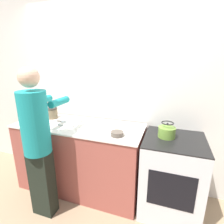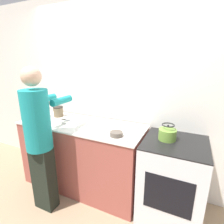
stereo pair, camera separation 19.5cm
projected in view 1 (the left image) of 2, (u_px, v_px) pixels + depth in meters
ground_plane at (94, 209)px, 2.13m from camera, size 12.00×12.00×0.00m
wall_back at (113, 94)px, 2.40m from camera, size 8.00×0.05×2.60m
counter at (80, 157)px, 2.39m from camera, size 1.69×0.66×0.94m
oven at (171, 175)px, 2.03m from camera, size 0.65×0.64×0.92m
person at (38, 140)px, 1.86m from camera, size 0.32×0.57×1.69m
cutting_board at (66, 122)px, 2.34m from camera, size 0.35×0.23×0.02m
knife at (63, 121)px, 2.33m from camera, size 0.18×0.04×0.01m
kettle at (167, 131)px, 1.92m from camera, size 0.19×0.19×0.17m
bowl_prep at (37, 117)px, 2.49m from camera, size 0.17×0.17×0.06m
bowl_mixing at (117, 134)px, 1.93m from camera, size 0.14×0.14×0.05m
canister_jar at (52, 113)px, 2.51m from camera, size 0.15×0.15×0.15m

